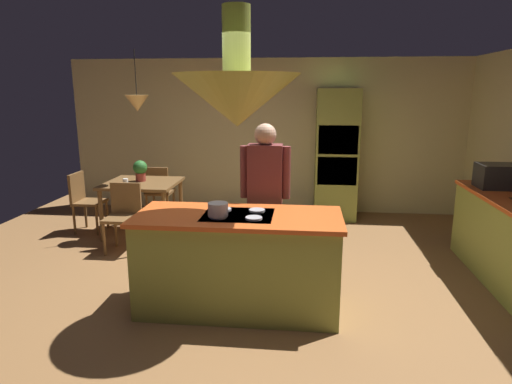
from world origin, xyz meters
The scene contains 15 objects.
ground centered at (0.00, 0.00, 0.00)m, with size 8.16×8.16×0.00m, color olive.
wall_back centered at (0.00, 3.45, 1.27)m, with size 6.80×0.10×2.55m, color beige.
kitchen_island centered at (0.00, -0.20, 0.46)m, with size 1.90×0.83×0.94m.
oven_tower centered at (1.10, 3.04, 1.03)m, with size 0.66×0.62×2.06m.
dining_table centered at (-1.70, 1.90, 0.66)m, with size 1.01×0.93×0.76m.
person_at_island centered at (0.19, 0.48, 0.98)m, with size 0.53×0.23×1.70m.
range_hood centered at (0.00, -0.20, 1.97)m, with size 1.10×1.10×1.00m.
pendant_light_over_table centered at (-1.70, 1.90, 1.86)m, with size 0.32×0.32×0.82m.
chair_facing_island centered at (-1.70, 1.21, 0.50)m, with size 0.40×0.40×0.87m.
chair_by_back_wall centered at (-1.70, 2.59, 0.50)m, with size 0.40×0.40×0.87m.
chair_at_corner centered at (-2.58, 1.90, 0.50)m, with size 0.40×0.40×0.87m.
potted_plant_on_table centered at (-1.73, 1.96, 0.93)m, with size 0.20×0.20×0.30m.
cup_on_table centered at (-1.84, 1.67, 0.81)m, with size 0.07×0.07×0.09m, color white.
microwave_on_counter centered at (2.84, 1.26, 1.06)m, with size 0.46×0.36×0.28m, color #232326.
cooking_pot_on_cooktop centered at (-0.16, -0.33, 1.00)m, with size 0.18×0.18×0.12m, color #B2B2B7.
Camera 1 is at (0.59, -4.06, 2.03)m, focal length 31.09 mm.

